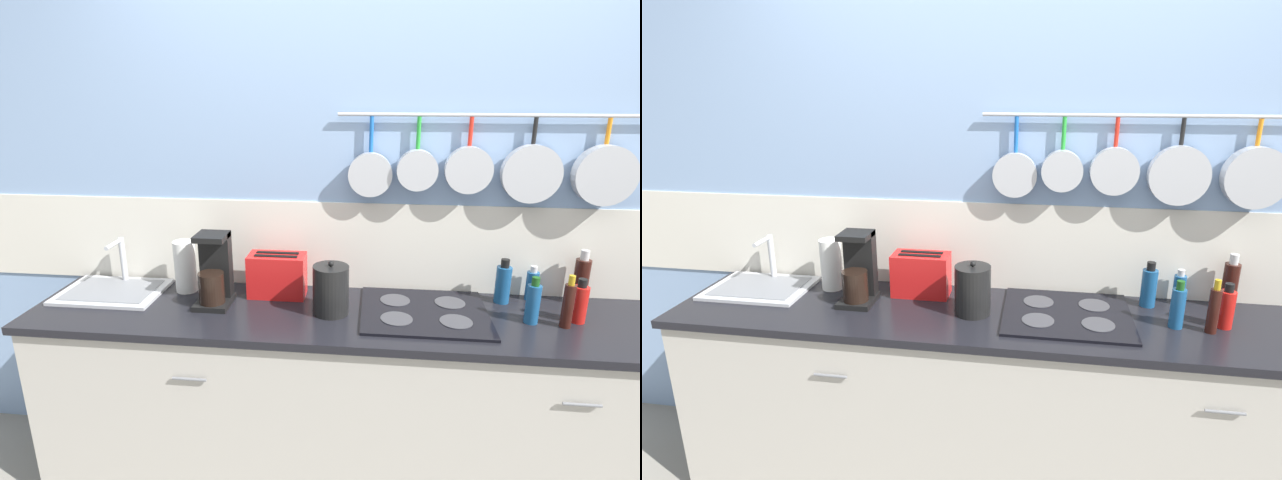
{
  "view_description": "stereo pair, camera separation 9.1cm",
  "coord_description": "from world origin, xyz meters",
  "views": [
    {
      "loc": [
        -0.04,
        -1.96,
        1.83
      ],
      "look_at": [
        -0.26,
        0.0,
        1.22
      ],
      "focal_mm": 28.0,
      "sensor_mm": 36.0,
      "label": 1
    },
    {
      "loc": [
        0.05,
        -1.94,
        1.83
      ],
      "look_at": [
        -0.26,
        0.0,
        1.22
      ],
      "focal_mm": 28.0,
      "sensor_mm": 36.0,
      "label": 2
    }
  ],
  "objects": [
    {
      "name": "countertop",
      "position": [
        0.0,
        0.0,
        0.87
      ],
      "size": [
        3.05,
        0.58,
        0.03
      ],
      "color": "black",
      "rests_on": "cabinet_base"
    },
    {
      "name": "paper_towel_roll",
      "position": [
        -0.91,
        0.17,
        1.01
      ],
      "size": [
        0.1,
        0.1,
        0.25
      ],
      "color": "white",
      "rests_on": "countertop"
    },
    {
      "name": "wall_back",
      "position": [
        0.01,
        0.33,
        1.27
      ],
      "size": [
        7.2,
        0.15,
        2.6
      ],
      "color": "#84A3CC",
      "rests_on": "ground_plane"
    },
    {
      "name": "bottle_dish_soap",
      "position": [
        0.69,
        0.24,
        0.96
      ],
      "size": [
        0.05,
        0.05,
        0.16
      ],
      "color": "navy",
      "rests_on": "countertop"
    },
    {
      "name": "sink_basin",
      "position": [
        -1.25,
        0.1,
        0.91
      ],
      "size": [
        0.47,
        0.34,
        0.23
      ],
      "color": "#B7BABF",
      "rests_on": "countertop"
    },
    {
      "name": "toaster",
      "position": [
        -0.47,
        0.16,
        0.99
      ],
      "size": [
        0.28,
        0.14,
        0.2
      ],
      "color": "red",
      "rests_on": "countertop"
    },
    {
      "name": "bottle_cooking_wine",
      "position": [
        0.89,
        0.23,
        1.0
      ],
      "size": [
        0.07,
        0.07,
        0.25
      ],
      "color": "#33140F",
      "rests_on": "countertop"
    },
    {
      "name": "bottle_sesame_oil",
      "position": [
        0.62,
        -0.0,
        0.98
      ],
      "size": [
        0.06,
        0.06,
        0.2
      ],
      "color": "navy",
      "rests_on": "countertop"
    },
    {
      "name": "bottle_vinegar",
      "position": [
        0.55,
        0.2,
        0.98
      ],
      "size": [
        0.07,
        0.07,
        0.2
      ],
      "color": "navy",
      "rests_on": "countertop"
    },
    {
      "name": "bottle_olive_oil",
      "position": [
        0.75,
        -0.02,
        0.99
      ],
      "size": [
        0.04,
        0.04,
        0.22
      ],
      "color": "#33140F",
      "rests_on": "countertop"
    },
    {
      "name": "cooktop",
      "position": [
        0.19,
        0.04,
        0.9
      ],
      "size": [
        0.54,
        0.47,
        0.01
      ],
      "color": "black",
      "rests_on": "countertop"
    },
    {
      "name": "kettle",
      "position": [
        -0.21,
        0.0,
        1.0
      ],
      "size": [
        0.15,
        0.15,
        0.24
      ],
      "color": "black",
      "rests_on": "countertop"
    },
    {
      "name": "coffee_maker",
      "position": [
        -0.73,
        0.05,
        1.03
      ],
      "size": [
        0.15,
        0.18,
        0.32
      ],
      "color": "black",
      "rests_on": "countertop"
    },
    {
      "name": "cabinet_base",
      "position": [
        0.0,
        -0.0,
        0.43
      ],
      "size": [
        3.01,
        0.55,
        0.86
      ],
      "color": "#B7B2A8",
      "rests_on": "ground_plane"
    },
    {
      "name": "bottle_hot_sauce",
      "position": [
        0.82,
        0.03,
        0.98
      ],
      "size": [
        0.06,
        0.06,
        0.19
      ],
      "color": "red",
      "rests_on": "countertop"
    }
  ]
}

